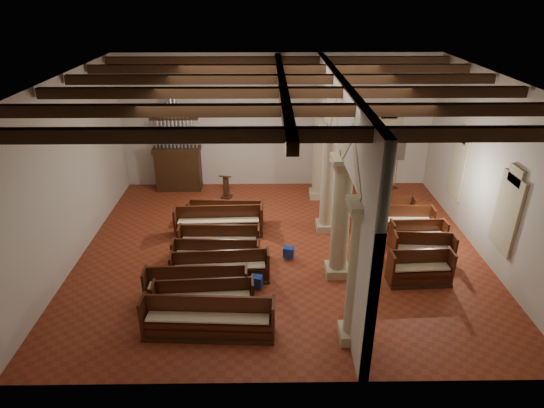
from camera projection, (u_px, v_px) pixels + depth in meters
The scene contains 33 objects.
floor at pixel (281, 250), 16.24m from camera, with size 14.00×14.00×0.00m, color brown.
ceiling at pixel (282, 79), 13.62m from camera, with size 14.00×14.00×0.00m, color black.
wall_back at pixel (277, 122), 20.33m from camera, with size 14.00×0.02×6.00m, color beige.
wall_front at pixel (290, 279), 9.53m from camera, with size 14.00×0.02×6.00m, color beige.
wall_left at pixel (68, 173), 14.85m from camera, with size 0.02×12.00×6.00m, color beige.
wall_right at pixel (493, 171), 15.02m from camera, with size 0.02×12.00×6.00m, color beige.
ceiling_beams at pixel (282, 85), 13.70m from camera, with size 13.80×11.80×0.30m, color #351F11, non-canonical shape.
arcade at pixel (337, 156), 14.71m from camera, with size 0.90×11.90×6.00m.
window_right_a at pixel (508, 213), 14.02m from camera, with size 0.03×1.00×2.20m, color #34765A.
window_right_b at pixel (459, 166), 17.61m from camera, with size 0.03×1.00×2.20m, color #34765A.
window_back at pixel (386, 139), 20.72m from camera, with size 1.00×0.03×2.20m, color #34765A.
pipe_organ at pixel (178, 161), 20.54m from camera, with size 2.10×0.85×4.40m.
lectern at pixel (226, 188), 20.02m from camera, with size 0.54×0.57×1.13m.
dossal_curtain at pixel (352, 161), 21.10m from camera, with size 1.80×0.07×2.17m.
processional_banner at pixel (396, 172), 20.85m from camera, with size 0.56×0.71×2.44m.
hymnal_box_a at pixel (257, 312), 12.73m from camera, with size 0.36×0.29×0.36m, color #152695.
hymnal_box_b at pixel (256, 281), 14.07m from camera, with size 0.35×0.29×0.35m, color #162F98.
hymnal_box_c at pixel (289, 252), 15.61m from camera, with size 0.36×0.29×0.36m, color #151F94.
tube_heater_a at pixel (215, 329), 12.29m from camera, with size 0.10×0.10×1.00m, color white.
tube_heater_b at pixel (184, 319), 12.66m from camera, with size 0.11×0.11×1.11m, color white.
nave_pew_0 at pixel (209, 323), 12.18m from camera, with size 3.58×0.94×1.14m.
nave_pew_1 at pixel (204, 301), 13.11m from camera, with size 2.92×0.83×0.99m.
nave_pew_2 at pixel (197, 290), 13.54m from camera, with size 3.06×0.81×1.09m.
nave_pew_3 at pixel (220, 272), 14.44m from camera, with size 3.15×0.87×1.02m.
nave_pew_4 at pixel (216, 258), 15.16m from camera, with size 2.91×0.76×0.96m.
nave_pew_5 at pixel (220, 244), 15.93m from camera, with size 2.84×0.73×1.03m.
nave_pew_6 at pixel (219, 226), 17.11m from camera, with size 3.31×0.88×1.13m.
nave_pew_7 at pixel (226, 217), 17.83m from camera, with size 2.97×0.82×0.99m.
aisle_pew_0 at pixel (419, 272), 14.33m from camera, with size 2.00×0.84×1.12m.
aisle_pew_1 at pixel (423, 253), 15.35m from camera, with size 2.06×0.86×1.09m.
aisle_pew_2 at pixel (417, 239), 16.28m from camera, with size 1.99×0.76×1.04m.
aisle_pew_3 at pixel (404, 224), 17.22m from camera, with size 2.09×0.78×1.09m.
aisle_pew_4 at pixel (388, 214), 18.05m from camera, with size 2.00×0.72×1.04m.
Camera 1 is at (-0.49, -13.89, 8.57)m, focal length 30.00 mm.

